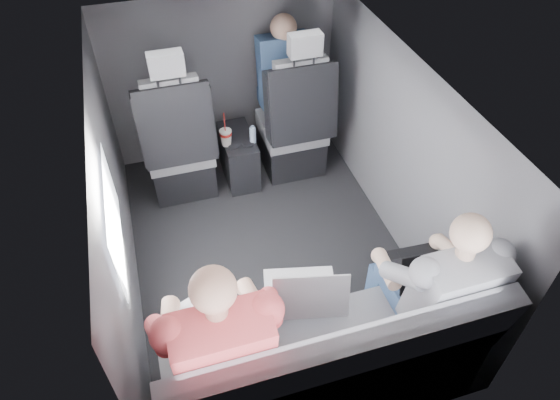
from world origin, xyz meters
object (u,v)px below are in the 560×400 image
object	(u,v)px
soda_cup	(226,137)
laptop_black	(420,267)
water_bottle	(253,135)
laptop_white	(205,319)
passenger_front_right	(283,74)
passenger_rear_left	(219,341)
front_seat_left	(179,150)
rear_bench	(325,366)
front_seat_right	(294,129)
passenger_rear_right	(433,286)
center_console	(239,157)
laptop_silver	(304,291)

from	to	relation	value
soda_cup	laptop_black	distance (m)	1.79
water_bottle	laptop_white	xyz separation A→B (m)	(-0.64, -1.60, 0.17)
soda_cup	passenger_front_right	world-z (taller)	passenger_front_right
laptop_black	laptop_white	bearing A→B (deg)	179.64
passenger_rear_left	passenger_front_right	world-z (taller)	passenger_rear_left
soda_cup	water_bottle	xyz separation A→B (m)	(0.20, -0.03, -0.01)
front_seat_left	passenger_rear_left	size ratio (longest dim) A/B	1.00
rear_bench	soda_cup	bearing A→B (deg)	93.07
laptop_white	front_seat_right	bearing A→B (deg)	59.22
front_seat_right	passenger_rear_right	distance (m)	1.83
front_seat_right	water_bottle	distance (m)	0.36
water_bottle	laptop_black	xyz separation A→B (m)	(0.49, -1.61, 0.17)
water_bottle	laptop_white	bearing A→B (deg)	-111.90
center_console	front_seat_right	bearing A→B (deg)	-5.07
soda_cup	passenger_front_right	bearing A→B (deg)	28.95
front_seat_left	passenger_rear_right	size ratio (longest dim) A/B	1.04
front_seat_right	rear_bench	size ratio (longest dim) A/B	0.79
front_seat_right	passenger_front_right	xyz separation A→B (m)	(-0.01, 0.26, 0.35)
rear_bench	passenger_front_right	distance (m)	2.25
center_console	rear_bench	world-z (taller)	rear_bench
center_console	soda_cup	world-z (taller)	soda_cup
center_console	passenger_front_right	size ratio (longest dim) A/B	0.61
center_console	water_bottle	bearing A→B (deg)	-46.71
rear_bench	laptop_white	distance (m)	0.68
laptop_black	center_console	bearing A→B (deg)	109.00
front_seat_left	passenger_rear_left	xyz separation A→B (m)	(-0.05, -1.81, 0.24)
front_seat_right	passenger_front_right	size ratio (longest dim) A/B	1.61
laptop_black	soda_cup	bearing A→B (deg)	112.90
front_seat_left	laptop_white	bearing A→B (deg)	-93.25
water_bottle	passenger_rear_right	world-z (taller)	passenger_rear_right
front_seat_right	passenger_rear_left	bearing A→B (deg)	-117.85
front_seat_right	soda_cup	world-z (taller)	front_seat_right
water_bottle	passenger_rear_left	bearing A→B (deg)	-109.16
water_bottle	laptop_silver	bearing A→B (deg)	-95.12
water_bottle	passenger_front_right	world-z (taller)	passenger_front_right
center_console	water_bottle	distance (m)	0.30
soda_cup	laptop_white	xyz separation A→B (m)	(-0.44, -1.63, 0.17)
rear_bench	laptop_silver	distance (m)	0.41
rear_bench	water_bottle	distance (m)	1.85
front_seat_right	front_seat_left	bearing A→B (deg)	180.00
center_console	laptop_silver	world-z (taller)	laptop_silver
rear_bench	passenger_front_right	size ratio (longest dim) A/B	2.04
center_console	soda_cup	bearing A→B (deg)	-141.27
rear_bench	laptop_silver	xyz separation A→B (m)	(-0.04, 0.25, 0.33)
laptop_white	laptop_silver	size ratio (longest dim) A/B	1.11
passenger_rear_left	front_seat_right	bearing A→B (deg)	62.15
water_bottle	passenger_front_right	size ratio (longest dim) A/B	0.18
front_seat_right	soda_cup	distance (m)	0.56
center_console	laptop_black	xyz separation A→B (m)	(0.59, -1.72, 0.43)
water_bottle	front_seat_left	bearing A→B (deg)	173.13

